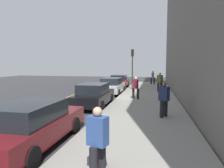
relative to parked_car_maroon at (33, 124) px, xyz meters
The scene contains 15 objects.
ground_plane 10.66m from the parked_car_maroon, ahead, with size 56.00×56.00×0.00m, color #333335.
sidewalk 11.19m from the parked_car_maroon, 17.79° to the right, with size 28.00×4.60×0.15m, color gray.
building_facade 14.02m from the parked_car_maroon, 30.09° to the right, with size 32.00×0.80×15.00m, color #66605B.
lane_stripe_centre 11.10m from the parked_car_maroon, 16.19° to the left, with size 28.00×0.14×0.01m, color gold.
parked_car_maroon is the anchor object (origin of this frame).
parked_car_black 6.72m from the parked_car_maroon, ahead, with size 4.50×1.90×1.51m.
parked_car_silver 12.43m from the parked_car_maroon, ahead, with size 4.26×1.98×1.51m.
parked_car_red 17.61m from the parked_car_maroon, ahead, with size 4.21×1.91×1.51m.
pedestrian_navy_coat 6.17m from the parked_car_maroon, 45.92° to the right, with size 0.51×0.55×1.73m.
pedestrian_blue_coat 3.17m from the parked_car_maroon, 121.80° to the right, with size 0.53×0.51×1.65m.
pedestrian_grey_coat 21.57m from the parked_car_maroon, 10.23° to the right, with size 0.49×0.57×1.74m.
pedestrian_olive_coat 14.84m from the parked_car_maroon, 17.72° to the right, with size 0.56×0.57×1.81m.
pedestrian_burgundy_coat 9.76m from the parked_car_maroon, 15.52° to the right, with size 0.50×0.54×1.66m.
traffic_light_pole 15.63m from the parked_car_maroon, ahead, with size 0.35×0.26×4.12m.
rolling_suitcase 2.91m from the parked_car_maroon, 114.95° to the right, with size 0.34×0.22×0.98m.
Camera 1 is at (-16.67, -3.78, 2.75)m, focal length 33.03 mm.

